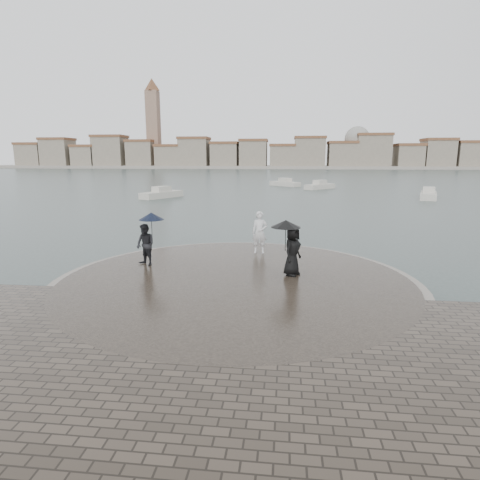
# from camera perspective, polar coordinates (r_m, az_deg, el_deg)

# --- Properties ---
(ground) EXTENTS (400.00, 400.00, 0.00)m
(ground) POSITION_cam_1_polar(r_m,az_deg,el_deg) (10.72, -2.97, -12.82)
(ground) COLOR #2B3835
(ground) RESTS_ON ground
(kerb_ring) EXTENTS (12.50, 12.50, 0.32)m
(kerb_ring) POSITION_cam_1_polar(r_m,az_deg,el_deg) (13.90, -0.61, -6.29)
(kerb_ring) COLOR gray
(kerb_ring) RESTS_ON ground
(quay_tip) EXTENTS (11.90, 11.90, 0.36)m
(quay_tip) POSITION_cam_1_polar(r_m,az_deg,el_deg) (13.90, -0.61, -6.21)
(quay_tip) COLOR #2D261E
(quay_tip) RESTS_ON ground
(statue) EXTENTS (0.68, 0.45, 1.83)m
(statue) POSITION_cam_1_polar(r_m,az_deg,el_deg) (17.36, 2.81, 1.11)
(statue) COLOR silver
(statue) RESTS_ON quay_tip
(visitor_left) EXTENTS (1.23, 1.05, 2.04)m
(visitor_left) POSITION_cam_1_polar(r_m,az_deg,el_deg) (15.73, -13.10, 0.37)
(visitor_left) COLOR black
(visitor_left) RESTS_ON quay_tip
(visitor_right) EXTENTS (1.24, 1.15, 1.95)m
(visitor_right) POSITION_cam_1_polar(r_m,az_deg,el_deg) (14.11, 7.21, -0.52)
(visitor_right) COLOR black
(visitor_right) RESTS_ON quay_tip
(far_skyline) EXTENTS (260.00, 20.00, 37.00)m
(far_skyline) POSITION_cam_1_polar(r_m,az_deg,el_deg) (170.52, 3.90, 11.97)
(far_skyline) COLOR gray
(far_skyline) RESTS_ON ground
(boats) EXTENTS (33.16, 26.31, 1.50)m
(boats) POSITION_cam_1_polar(r_m,az_deg,el_deg) (53.86, 8.27, 7.17)
(boats) COLOR beige
(boats) RESTS_ON ground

